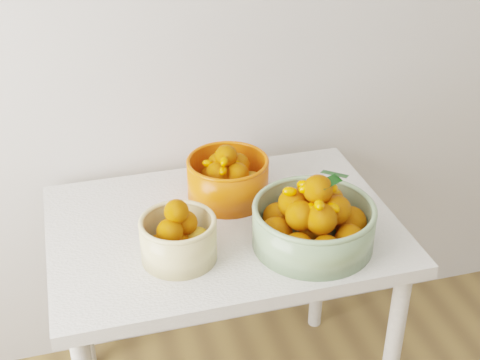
% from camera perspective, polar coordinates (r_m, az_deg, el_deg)
% --- Properties ---
extents(table, '(1.00, 0.70, 0.75)m').
position_cam_1_polar(table, '(2.00, -1.43, -5.98)').
color(table, silver).
rests_on(table, ground).
extents(bowl_cream, '(0.21, 0.21, 0.18)m').
position_cam_1_polar(bowl_cream, '(1.78, -5.26, -4.87)').
color(bowl_cream, '#D5BF81').
rests_on(bowl_cream, table).
extents(bowl_green, '(0.41, 0.41, 0.22)m').
position_cam_1_polar(bowl_green, '(1.83, 6.30, -3.52)').
color(bowl_green, gray).
rests_on(bowl_green, table).
extents(bowl_orange, '(0.26, 0.26, 0.18)m').
position_cam_1_polar(bowl_orange, '(2.03, -1.08, 0.23)').
color(bowl_orange, '#EC4B09').
rests_on(bowl_orange, table).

